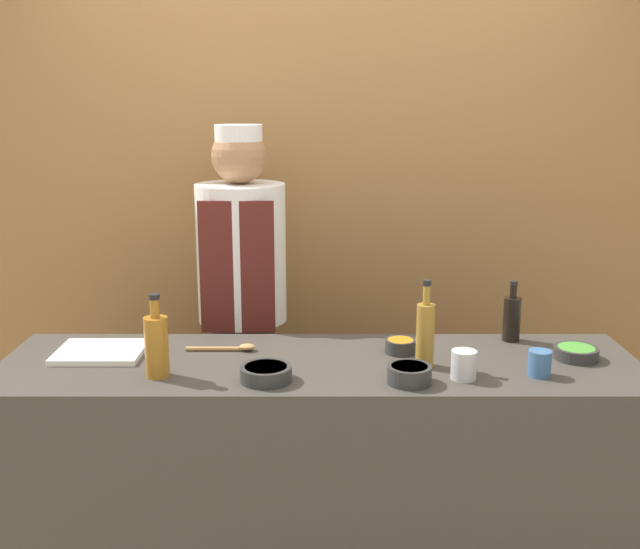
% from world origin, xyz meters
% --- Properties ---
extents(cabinet_wall, '(3.26, 0.18, 2.40)m').
position_xyz_m(cabinet_wall, '(0.00, 1.08, 1.20)').
color(cabinet_wall, olive).
rests_on(cabinet_wall, ground_plane).
extents(counter, '(2.21, 0.62, 0.96)m').
position_xyz_m(counter, '(0.00, 0.00, 0.48)').
color(counter, '#3D3833').
rests_on(counter, ground_plane).
extents(sauce_bowl_orange, '(0.11, 0.11, 0.05)m').
position_xyz_m(sauce_bowl_orange, '(0.29, 0.09, 0.98)').
color(sauce_bowl_orange, '#2D2D2D').
rests_on(sauce_bowl_orange, counter).
extents(sauce_bowl_white, '(0.14, 0.14, 0.06)m').
position_xyz_m(sauce_bowl_white, '(0.28, -0.20, 0.99)').
color(sauce_bowl_white, '#2D2D2D').
rests_on(sauce_bowl_white, counter).
extents(sauce_bowl_yellow, '(0.17, 0.17, 0.05)m').
position_xyz_m(sauce_bowl_yellow, '(-0.17, -0.18, 0.98)').
color(sauce_bowl_yellow, '#2D2D2D').
rests_on(sauce_bowl_yellow, counter).
extents(sauce_bowl_green, '(0.15, 0.15, 0.04)m').
position_xyz_m(sauce_bowl_green, '(0.89, 0.03, 0.98)').
color(sauce_bowl_green, '#2D2D2D').
rests_on(sauce_bowl_green, counter).
extents(cutting_board, '(0.30, 0.25, 0.02)m').
position_xyz_m(cutting_board, '(-0.78, 0.07, 0.97)').
color(cutting_board, white).
rests_on(cutting_board, counter).
extents(bottle_amber, '(0.08, 0.08, 0.28)m').
position_xyz_m(bottle_amber, '(-0.53, -0.14, 1.06)').
color(bottle_amber, '#9E661E').
rests_on(bottle_amber, counter).
extents(bottle_vinegar, '(0.06, 0.06, 0.30)m').
position_xyz_m(bottle_vinegar, '(0.35, -0.04, 1.07)').
color(bottle_vinegar, olive).
rests_on(bottle_vinegar, counter).
extents(bottle_soy, '(0.06, 0.06, 0.23)m').
position_xyz_m(bottle_soy, '(0.72, 0.23, 1.04)').
color(bottle_soy, black).
rests_on(bottle_soy, counter).
extents(cup_blue, '(0.08, 0.08, 0.09)m').
position_xyz_m(cup_blue, '(0.72, -0.13, 1.00)').
color(cup_blue, '#386093').
rests_on(cup_blue, counter).
extents(cup_steel, '(0.08, 0.08, 0.10)m').
position_xyz_m(cup_steel, '(0.46, -0.16, 1.00)').
color(cup_steel, '#B7B7BC').
rests_on(cup_steel, counter).
extents(wooden_spoon, '(0.25, 0.04, 0.03)m').
position_xyz_m(wooden_spoon, '(-0.32, 0.11, 0.97)').
color(wooden_spoon, '#B2844C').
rests_on(wooden_spoon, counter).
extents(chef_center, '(0.38, 0.38, 1.74)m').
position_xyz_m(chef_center, '(-0.33, 0.65, 0.94)').
color(chef_center, '#28282D').
rests_on(chef_center, ground_plane).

